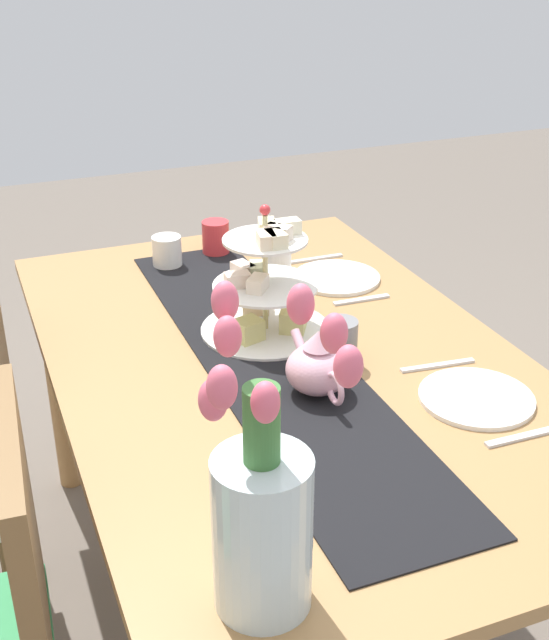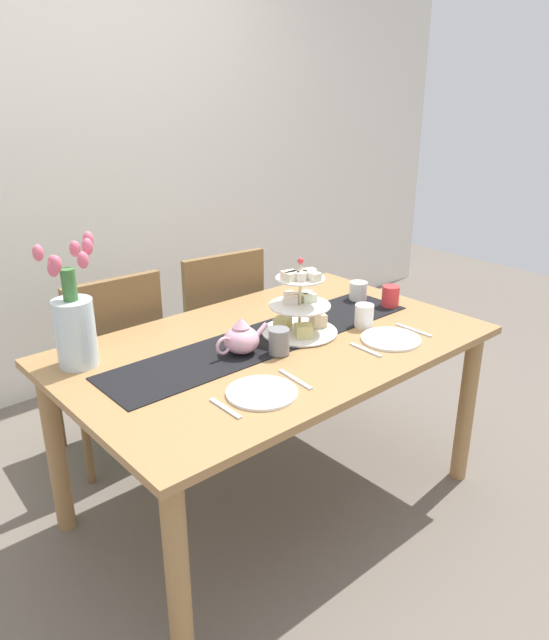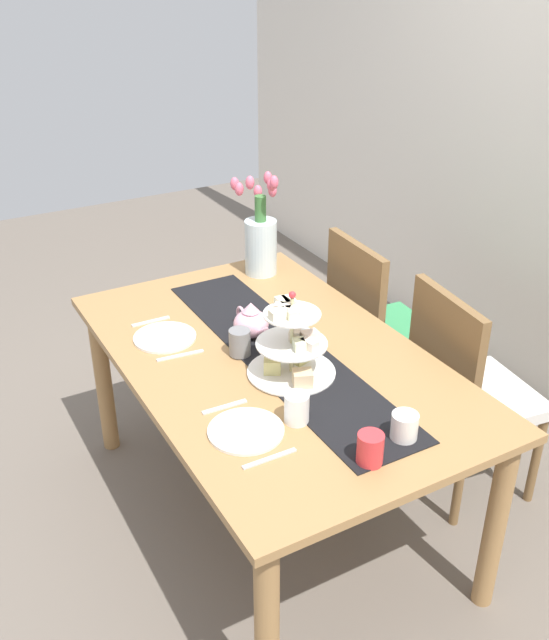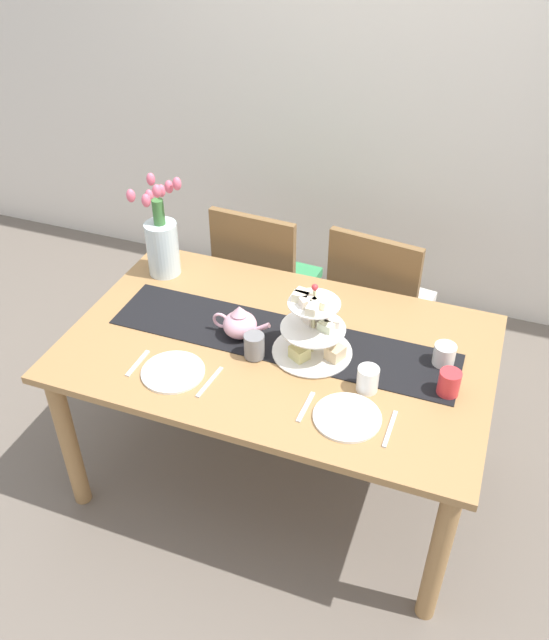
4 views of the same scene
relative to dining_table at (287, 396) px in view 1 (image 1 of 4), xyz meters
The scene contains 16 objects.
ground_plane 0.63m from the dining_table, ahead, with size 8.00×8.00×0.00m, color #6B6056.
dining_table is the anchor object (origin of this frame).
table_runner 0.11m from the dining_table, 90.00° to the left, with size 1.35×0.29×0.00m, color black.
tiered_cake_stand 0.24m from the dining_table, ahead, with size 0.30×0.30×0.30m.
teapot 0.22m from the dining_table, behind, with size 0.24×0.13×0.14m.
tulip_vase 0.75m from the dining_table, 154.74° to the left, with size 0.19×0.21×0.46m.
cream_jug 0.63m from the dining_table, 10.06° to the left, with size 0.08×0.08×0.09m, color white.
dinner_plate_left 0.42m from the dining_table, 136.56° to the right, with size 0.23×0.23×0.01m, color white.
fork_left 0.54m from the dining_table, 147.46° to the right, with size 0.02×0.15×0.01m, color silver.
knife_left 0.34m from the dining_table, 118.56° to the right, with size 0.01×0.17×0.01m, color silver.
dinner_plate_right 0.46m from the dining_table, 39.11° to the right, with size 0.23×0.23×0.01m, color white.
fork_right 0.36m from the dining_table, 54.30° to the right, with size 0.02×0.15×0.01m, color silver.
knife_right 0.58m from the dining_table, 29.86° to the right, with size 0.01×0.17×0.01m, color silver.
mug_grey 0.19m from the dining_table, 121.66° to the right, with size 0.08×0.08×0.10m, color slate.
mug_white_text 0.42m from the dining_table, 18.23° to the right, with size 0.08×0.08×0.10m, color white.
mug_orange 0.66m from the dining_table, ahead, with size 0.08×0.08×0.10m, color red.
Camera 1 is at (-1.47, 0.62, 1.61)m, focal length 46.86 mm.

